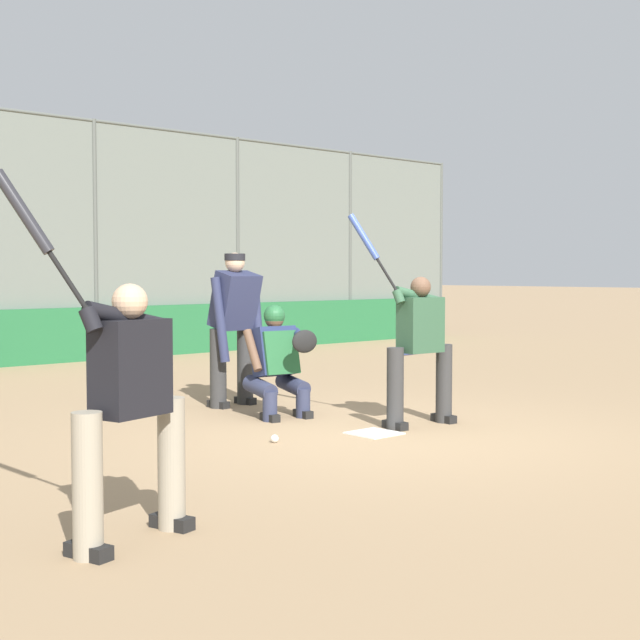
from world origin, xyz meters
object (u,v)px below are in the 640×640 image
object	(u,v)px
batter_at_plate	(419,345)
baseball_loose	(275,439)
umpire_home	(234,324)
batter_on_deck	(129,402)
catcher_behind_plate	(278,359)
spare_bat_near_backstop	(411,353)

from	to	relation	value
batter_at_plate	baseball_loose	xyz separation A→B (m)	(1.66, -0.27, -0.79)
umpire_home	baseball_loose	bearing A→B (deg)	57.27
baseball_loose	batter_on_deck	bearing A→B (deg)	35.35
catcher_behind_plate	umpire_home	world-z (taller)	umpire_home
batter_at_plate	spare_bat_near_backstop	distance (m)	7.86
batter_at_plate	batter_on_deck	world-z (taller)	batter_at_plate
batter_on_deck	baseball_loose	world-z (taller)	batter_on_deck
batter_on_deck	spare_bat_near_backstop	world-z (taller)	batter_on_deck
batter_at_plate	spare_bat_near_backstop	bearing A→B (deg)	-132.32
spare_bat_near_backstop	baseball_loose	size ratio (longest dim) A/B	12.36
batter_on_deck	baseball_loose	size ratio (longest dim) A/B	28.47
catcher_behind_plate	batter_on_deck	bearing A→B (deg)	47.53
batter_at_plate	umpire_home	world-z (taller)	batter_at_plate
catcher_behind_plate	umpire_home	distance (m)	1.01
umpire_home	spare_bat_near_backstop	bearing A→B (deg)	-159.97
batter_at_plate	catcher_behind_plate	bearing A→B (deg)	-57.15
batter_on_deck	batter_at_plate	bearing A→B (deg)	-175.32
umpire_home	batter_on_deck	world-z (taller)	batter_on_deck
catcher_behind_plate	umpire_home	bearing A→B (deg)	-89.43
catcher_behind_plate	umpire_home	size ratio (longest dim) A/B	0.68
batter_on_deck	spare_bat_near_backstop	xyz separation A→B (m)	(-9.91, -6.82, -0.78)
batter_at_plate	baseball_loose	world-z (taller)	batter_at_plate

